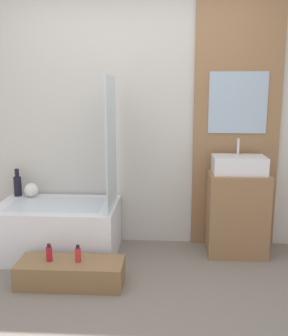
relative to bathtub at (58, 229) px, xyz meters
name	(u,v)px	position (x,y,z in m)	size (l,w,h in m)	color
ground_plane	(116,329)	(0.70, -1.17, -0.25)	(12.00, 12.00, 0.00)	slate
wall_tiled_back	(135,115)	(0.70, 0.41, 1.05)	(4.20, 0.06, 2.60)	beige
wall_wood_accent	(237,115)	(1.69, 0.36, 1.06)	(0.82, 0.04, 2.60)	#8E6642
bathtub	(58,229)	(0.00, 0.00, 0.00)	(1.12, 0.72, 0.49)	white
glass_shower_screen	(111,143)	(0.53, -0.05, 0.83)	(0.01, 0.58, 1.17)	silver
wooden_step_bench	(71,273)	(0.26, -0.59, -0.15)	(0.85, 0.33, 0.20)	olive
vanity_cabinet	(237,213)	(1.69, 0.13, 0.14)	(0.54, 0.42, 0.78)	#8E6642
sink	(239,165)	(1.69, 0.13, 0.61)	(0.48, 0.30, 0.31)	white
vase_tall_dark	(18,185)	(-0.47, 0.27, 0.36)	(0.08, 0.08, 0.28)	black
vase_round_light	(31,190)	(-0.32, 0.24, 0.31)	(0.14, 0.14, 0.14)	silver
bottle_soap_primary	(49,253)	(0.09, -0.59, 0.01)	(0.05, 0.05, 0.14)	#B21928
bottle_soap_secondary	(78,254)	(0.32, -0.59, 0.01)	(0.05, 0.05, 0.14)	red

